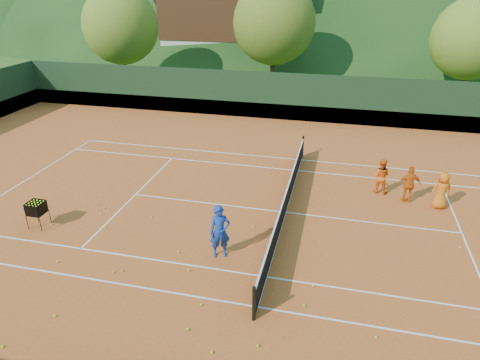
% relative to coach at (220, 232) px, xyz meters
% --- Properties ---
extents(ground, '(400.00, 400.00, 0.00)m').
position_rel_coach_xyz_m(ground, '(1.68, 3.36, -0.94)').
color(ground, '#2D4E18').
rests_on(ground, ground).
extents(clay_court, '(40.00, 24.00, 0.02)m').
position_rel_coach_xyz_m(clay_court, '(1.68, 3.36, -0.93)').
color(clay_court, '#B9501E').
rests_on(clay_court, ground).
extents(coach, '(0.79, 0.67, 1.84)m').
position_rel_coach_xyz_m(coach, '(0.00, 0.00, 0.00)').
color(coach, '#173795').
rests_on(coach, clay_court).
extents(student_a, '(0.84, 0.70, 1.54)m').
position_rel_coach_xyz_m(student_a, '(5.30, 6.03, -0.15)').
color(student_a, orange).
rests_on(student_a, clay_court).
extents(student_b, '(0.98, 0.56, 1.57)m').
position_rel_coach_xyz_m(student_b, '(6.38, 5.42, -0.14)').
color(student_b, orange).
rests_on(student_b, clay_court).
extents(student_c, '(0.81, 0.60, 1.53)m').
position_rel_coach_xyz_m(student_c, '(7.56, 5.18, -0.15)').
color(student_c, orange).
rests_on(student_c, clay_court).
extents(tennis_ball_1, '(0.07, 0.07, 0.07)m').
position_rel_coach_xyz_m(tennis_ball_1, '(-2.97, -1.68, -0.88)').
color(tennis_ball_1, '#C4EE27').
rests_on(tennis_ball_1, clay_court).
extents(tennis_ball_2, '(0.07, 0.07, 0.07)m').
position_rel_coach_xyz_m(tennis_ball_2, '(-3.22, 1.73, -0.88)').
color(tennis_ball_2, '#C4EE27').
rests_on(tennis_ball_2, clay_court).
extents(tennis_ball_3, '(0.07, 0.07, 0.07)m').
position_rel_coach_xyz_m(tennis_ball_3, '(-1.40, -0.19, -0.88)').
color(tennis_ball_3, '#C4EE27').
rests_on(tennis_ball_3, clay_court).
extents(tennis_ball_4, '(0.07, 0.07, 0.07)m').
position_rel_coach_xyz_m(tennis_ball_4, '(-5.00, -1.64, -0.88)').
color(tennis_ball_4, '#C4EE27').
rests_on(tennis_ball_4, clay_court).
extents(tennis_ball_6, '(0.07, 0.07, 0.07)m').
position_rel_coach_xyz_m(tennis_ball_6, '(-4.18, -5.04, -0.88)').
color(tennis_ball_6, '#C4EE27').
rests_on(tennis_ball_6, clay_court).
extents(tennis_ball_8, '(0.07, 0.07, 0.07)m').
position_rel_coach_xyz_m(tennis_ball_8, '(-0.73, -1.06, -0.88)').
color(tennis_ball_8, '#C4EE27').
rests_on(tennis_ball_8, clay_court).
extents(tennis_ball_9, '(0.07, 0.07, 0.07)m').
position_rel_coach_xyz_m(tennis_ball_9, '(0.15, -2.45, -0.88)').
color(tennis_ball_9, '#C4EE27').
rests_on(tennis_ball_9, clay_court).
extents(tennis_ball_10, '(0.07, 0.07, 0.07)m').
position_rel_coach_xyz_m(tennis_ball_10, '(3.13, -0.88, -0.88)').
color(tennis_ball_10, '#C4EE27').
rests_on(tennis_ball_10, clay_court).
extents(tennis_ball_11, '(0.07, 0.07, 0.07)m').
position_rel_coach_xyz_m(tennis_ball_11, '(-5.24, 1.46, -0.88)').
color(tennis_ball_11, '#C4EE27').
rests_on(tennis_ball_11, clay_court).
extents(tennis_ball_12, '(0.07, 0.07, 0.07)m').
position_rel_coach_xyz_m(tennis_ball_12, '(-6.63, 0.35, -0.88)').
color(tennis_ball_12, '#C4EE27').
rests_on(tennis_ball_12, clay_court).
extents(tennis_ball_13, '(0.07, 0.07, 0.07)m').
position_rel_coach_xyz_m(tennis_ball_13, '(0.70, 1.93, -0.88)').
color(tennis_ball_13, '#C4EE27').
rests_on(tennis_ball_13, clay_court).
extents(tennis_ball_14, '(0.07, 0.07, 0.07)m').
position_rel_coach_xyz_m(tennis_ball_14, '(0.10, -3.41, -0.88)').
color(tennis_ball_14, '#C4EE27').
rests_on(tennis_ball_14, clay_court).
extents(tennis_ball_15, '(0.07, 0.07, 0.07)m').
position_rel_coach_xyz_m(tennis_ball_15, '(-4.56, 0.60, -0.88)').
color(tennis_ball_15, '#C4EE27').
rests_on(tennis_ball_15, clay_court).
extents(tennis_ball_16, '(0.07, 0.07, 0.07)m').
position_rel_coach_xyz_m(tennis_ball_16, '(0.93, -3.99, -0.88)').
color(tennis_ball_16, '#C4EE27').
rests_on(tennis_ball_16, clay_court).
extents(tennis_ball_18, '(0.07, 0.07, 0.07)m').
position_rel_coach_xyz_m(tennis_ball_18, '(1.98, -3.52, -0.88)').
color(tennis_ball_18, '#C4EE27').
rests_on(tennis_ball_18, clay_court).
extents(tennis_ball_19, '(0.07, 0.07, 0.07)m').
position_rel_coach_xyz_m(tennis_ball_19, '(2.96, -1.80, -0.88)').
color(tennis_ball_19, '#C4EE27').
rests_on(tennis_ball_19, clay_court).
extents(tennis_ball_21, '(0.07, 0.07, 0.07)m').
position_rel_coach_xyz_m(tennis_ball_21, '(4.87, -2.53, -0.88)').
color(tennis_ball_21, '#C4EE27').
rests_on(tennis_ball_21, clay_court).
extents(tennis_ball_22, '(0.07, 0.07, 0.07)m').
position_rel_coach_xyz_m(tennis_ball_22, '(-2.75, -1.56, -0.88)').
color(tennis_ball_22, '#C4EE27').
rests_on(tennis_ball_22, clay_court).
extents(tennis_ball_25, '(0.07, 0.07, 0.07)m').
position_rel_coach_xyz_m(tennis_ball_25, '(-3.57, -3.80, -0.88)').
color(tennis_ball_25, '#C4EE27').
rests_on(tennis_ball_25, clay_court).
extents(tennis_ball_26, '(0.07, 0.07, 0.07)m').
position_rel_coach_xyz_m(tennis_ball_26, '(-5.38, 1.96, -0.88)').
color(tennis_ball_26, '#C4EE27').
rests_on(tennis_ball_26, clay_court).
extents(tennis_ball_27, '(0.07, 0.07, 0.07)m').
position_rel_coach_xyz_m(tennis_ball_27, '(7.80, 2.31, -0.88)').
color(tennis_ball_27, '#C4EE27').
rests_on(tennis_ball_27, clay_court).
extents(court_lines, '(23.83, 11.03, 0.00)m').
position_rel_coach_xyz_m(court_lines, '(1.68, 3.36, -0.92)').
color(court_lines, white).
rests_on(court_lines, clay_court).
extents(tennis_net, '(0.10, 12.07, 1.10)m').
position_rel_coach_xyz_m(tennis_net, '(1.68, 3.36, -0.42)').
color(tennis_net, black).
rests_on(tennis_net, clay_court).
extents(perimeter_fence, '(40.40, 24.24, 3.00)m').
position_rel_coach_xyz_m(perimeter_fence, '(1.68, 3.36, 0.33)').
color(perimeter_fence, black).
rests_on(perimeter_fence, clay_court).
extents(ball_hopper, '(0.57, 0.57, 1.00)m').
position_rel_coach_xyz_m(ball_hopper, '(-6.99, 0.18, -0.17)').
color(ball_hopper, black).
rests_on(ball_hopper, clay_court).
extents(chalet_left, '(13.80, 9.93, 12.92)m').
position_rel_coach_xyz_m(chalet_left, '(-8.32, 33.36, 4.71)').
color(chalet_left, beige).
rests_on(chalet_left, ground).
extents(chalet_mid, '(12.65, 8.82, 11.45)m').
position_rel_coach_xyz_m(chalet_mid, '(7.68, 37.36, 4.05)').
color(chalet_mid, beige).
rests_on(chalet_mid, ground).
extents(tree_a, '(6.00, 6.00, 7.88)m').
position_rel_coach_xyz_m(tree_a, '(-14.32, 21.36, 3.93)').
color(tree_a, '#402A19').
rests_on(tree_a, ground).
extents(tree_b, '(6.40, 6.40, 8.40)m').
position_rel_coach_xyz_m(tree_b, '(-2.32, 23.36, 4.26)').
color(tree_b, '#412B1A').
rests_on(tree_b, ground).
extents(tree_c, '(5.60, 5.60, 7.35)m').
position_rel_coach_xyz_m(tree_c, '(11.68, 22.36, 3.61)').
color(tree_c, '#3D2818').
rests_on(tree_c, ground).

